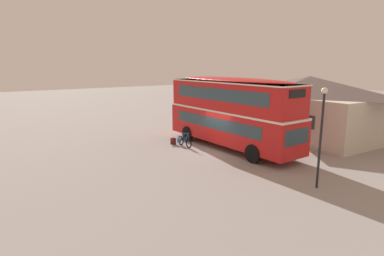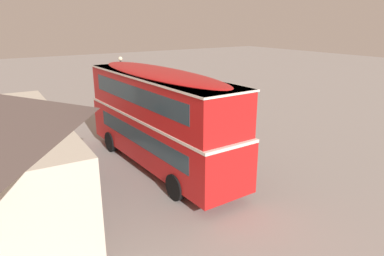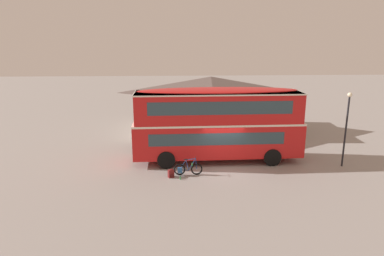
% 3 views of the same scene
% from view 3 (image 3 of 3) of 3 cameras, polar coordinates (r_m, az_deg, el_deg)
% --- Properties ---
extents(ground_plane, '(120.00, 120.00, 0.00)m').
position_cam_3_polar(ground_plane, '(21.12, 5.29, -6.75)').
color(ground_plane, gray).
extents(double_decker_bus, '(10.75, 2.81, 4.79)m').
position_cam_3_polar(double_decker_bus, '(21.68, 4.35, 1.13)').
color(double_decker_bus, black).
rests_on(double_decker_bus, ground).
extents(touring_bicycle, '(1.68, 0.46, 1.06)m').
position_cam_3_polar(touring_bicycle, '(19.89, -0.82, -6.90)').
color(touring_bicycle, black).
rests_on(touring_bicycle, ground).
extents(backpack_on_ground, '(0.39, 0.36, 0.50)m').
position_cam_3_polar(backpack_on_ground, '(19.64, -3.56, -7.58)').
color(backpack_on_ground, maroon).
rests_on(backpack_on_ground, ground).
extents(water_bottle_green_metal, '(0.07, 0.07, 0.21)m').
position_cam_3_polar(water_bottle_green_metal, '(19.37, -1.98, -8.38)').
color(water_bottle_green_metal, green).
rests_on(water_bottle_green_metal, ground).
extents(pub_building, '(11.90, 7.96, 4.71)m').
position_cam_3_polar(pub_building, '(29.52, 3.15, 4.17)').
color(pub_building, beige).
rests_on(pub_building, ground).
extents(street_lamp, '(0.28, 0.28, 4.64)m').
position_cam_3_polar(street_lamp, '(22.64, 24.57, 1.01)').
color(street_lamp, black).
rests_on(street_lamp, ground).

